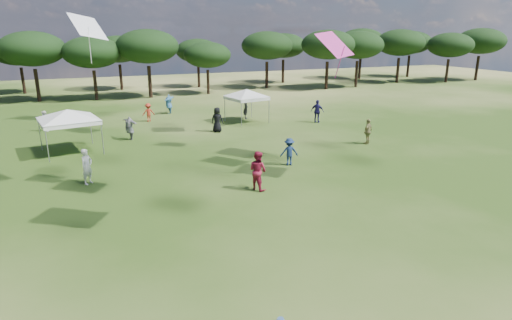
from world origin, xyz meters
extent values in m
cylinder|color=black|center=(-8.39, 45.81, 1.73)|extent=(0.40, 0.40, 3.46)
ellipsoid|color=black|center=(-8.39, 45.81, 5.54)|extent=(6.73, 6.73, 3.63)
cylinder|color=black|center=(-2.58, 44.63, 1.61)|extent=(0.37, 0.37, 3.21)
ellipsoid|color=black|center=(-2.58, 44.63, 5.14)|extent=(6.24, 6.24, 3.36)
cylinder|color=black|center=(3.26, 44.18, 1.78)|extent=(0.41, 0.41, 3.56)
ellipsoid|color=black|center=(3.26, 44.18, 5.69)|extent=(6.91, 6.91, 3.73)
cylinder|color=black|center=(10.19, 44.51, 1.44)|extent=(0.33, 0.33, 2.88)
ellipsoid|color=black|center=(10.19, 44.51, 4.61)|extent=(5.60, 5.60, 3.02)
cylinder|color=black|center=(18.96, 46.98, 1.72)|extent=(0.39, 0.39, 3.44)
ellipsoid|color=black|center=(18.96, 46.98, 5.51)|extent=(6.69, 6.69, 3.60)
cylinder|color=black|center=(25.77, 43.05, 1.77)|extent=(0.40, 0.40, 3.53)
ellipsoid|color=black|center=(25.77, 43.05, 5.65)|extent=(6.86, 6.86, 3.70)
cylinder|color=black|center=(30.65, 43.46, 1.73)|extent=(0.40, 0.40, 3.47)
ellipsoid|color=black|center=(30.65, 43.46, 5.55)|extent=(6.74, 6.74, 3.63)
cylinder|color=black|center=(39.22, 45.46, 1.79)|extent=(0.41, 0.41, 3.57)
ellipsoid|color=black|center=(39.22, 45.46, 5.72)|extent=(6.94, 6.94, 3.74)
cylinder|color=black|center=(46.34, 43.12, 1.68)|extent=(0.38, 0.38, 3.35)
ellipsoid|color=black|center=(46.34, 43.12, 5.37)|extent=(6.51, 6.51, 3.51)
cylinder|color=black|center=(52.84, 43.62, 1.83)|extent=(0.42, 0.42, 3.66)
ellipsoid|color=black|center=(52.84, 43.62, 5.85)|extent=(7.10, 7.10, 3.83)
cylinder|color=black|center=(-10.52, 53.31, 1.56)|extent=(0.36, 0.36, 3.11)
ellipsoid|color=black|center=(-10.52, 53.31, 4.98)|extent=(6.05, 6.05, 3.26)
cylinder|color=black|center=(0.83, 52.52, 1.60)|extent=(0.37, 0.37, 3.20)
ellipsoid|color=black|center=(0.83, 52.52, 5.12)|extent=(6.21, 6.21, 3.35)
cylinder|color=black|center=(10.82, 51.34, 1.50)|extent=(0.34, 0.34, 2.99)
ellipsoid|color=black|center=(10.82, 51.34, 4.79)|extent=(5.81, 5.81, 3.13)
cylinder|color=black|center=(23.62, 51.75, 1.66)|extent=(0.38, 0.38, 3.31)
ellipsoid|color=black|center=(23.62, 51.75, 5.30)|extent=(6.43, 6.43, 3.47)
cylinder|color=black|center=(37.30, 52.12, 1.82)|extent=(0.42, 0.42, 3.64)
ellipsoid|color=black|center=(37.30, 52.12, 5.82)|extent=(7.06, 7.06, 3.81)
cylinder|color=black|center=(46.40, 51.51, 1.73)|extent=(0.40, 0.40, 3.46)
ellipsoid|color=black|center=(46.40, 51.51, 5.53)|extent=(6.72, 6.72, 3.62)
cylinder|color=gray|center=(-6.18, 20.82, 1.03)|extent=(0.06, 0.06, 2.06)
cylinder|color=gray|center=(-3.14, 21.39, 1.03)|extent=(0.06, 0.06, 2.06)
cylinder|color=gray|center=(-6.76, 23.87, 1.03)|extent=(0.06, 0.06, 2.06)
cylinder|color=gray|center=(-3.71, 24.44, 1.03)|extent=(0.06, 0.06, 2.06)
cube|color=white|center=(-4.95, 22.63, 2.01)|extent=(3.81, 3.81, 0.25)
pyramid|color=white|center=(-4.95, 22.63, 2.73)|extent=(6.53, 6.53, 0.60)
cylinder|color=gray|center=(7.54, 25.67, 1.04)|extent=(0.06, 0.06, 2.08)
cylinder|color=gray|center=(10.17, 26.20, 1.04)|extent=(0.06, 0.06, 2.08)
cylinder|color=gray|center=(7.02, 28.30, 1.04)|extent=(0.06, 0.06, 2.08)
cylinder|color=gray|center=(9.65, 28.83, 1.04)|extent=(0.06, 0.06, 2.08)
cube|color=white|center=(8.60, 27.25, 2.03)|extent=(3.34, 3.34, 0.25)
pyramid|color=white|center=(8.60, 27.25, 2.75)|extent=(5.67, 5.67, 0.60)
cylinder|color=#4F80B8|center=(0.00, 2.29, 0.50)|extent=(0.17, 0.17, 0.07)
imported|color=black|center=(5.22, 24.64, 0.94)|extent=(1.09, 1.02, 1.88)
imported|color=silver|center=(-4.15, 16.05, 0.90)|extent=(0.77, 0.77, 1.80)
imported|color=navy|center=(13.97, 24.84, 0.95)|extent=(1.09, 1.13, 1.89)
imported|color=#2B5A83|center=(3.29, 33.49, 0.88)|extent=(1.64, 2.16, 1.77)
imported|color=#2B2A2E|center=(9.07, 28.72, 0.88)|extent=(0.58, 0.73, 1.77)
imported|color=navy|center=(6.55, 15.09, 0.79)|extent=(1.12, 0.79, 1.58)
imported|color=white|center=(-6.85, 29.65, 0.79)|extent=(0.76, 0.89, 1.58)
imported|color=maroon|center=(3.42, 12.13, 0.96)|extent=(1.06, 1.16, 1.92)
imported|color=olive|center=(13.58, 17.38, 0.86)|extent=(1.10, 0.83, 1.73)
imported|color=#555359|center=(-1.18, 24.58, 0.83)|extent=(1.19, 2.10, 1.65)
imported|color=#A32C1B|center=(1.00, 30.53, 0.78)|extent=(1.01, 0.60, 1.55)
plane|color=white|center=(-3.43, 15.24, 7.55)|extent=(1.98, 2.09, 1.28)
plane|color=#CB3291|center=(8.35, 13.76, 6.69)|extent=(2.38, 1.99, 1.37)
camera|label=1|loc=(-3.94, -5.82, 7.37)|focal=30.00mm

